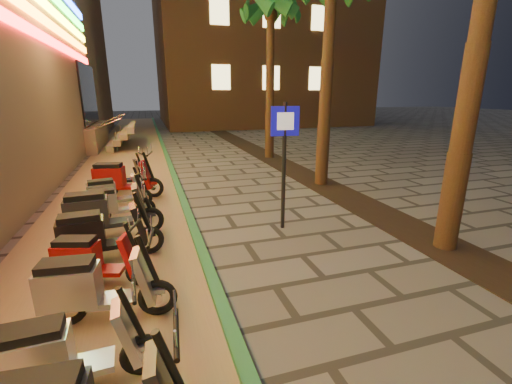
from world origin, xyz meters
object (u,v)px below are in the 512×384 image
object	(u,v)px
scooter_7	(93,260)
scooter_13	(119,175)
pedestrian_sign	(284,149)
scooter_6	(92,287)
scooter_11	(112,193)
scooter_12	(120,179)
scooter_10	(113,203)
scooter_9	(103,213)
scooter_5	(62,354)
scooter_8	(99,234)

from	to	relation	value
scooter_7	scooter_13	world-z (taller)	scooter_13
pedestrian_sign	scooter_6	world-z (taller)	pedestrian_sign
scooter_11	scooter_12	distance (m)	1.10
pedestrian_sign	scooter_6	size ratio (longest dim) A/B	1.62
scooter_13	scooter_10	bearing A→B (deg)	-104.30
scooter_9	scooter_13	distance (m)	3.81
pedestrian_sign	scooter_9	size ratio (longest dim) A/B	1.45
scooter_5	scooter_11	bearing A→B (deg)	87.24
scooter_9	scooter_12	bearing A→B (deg)	83.59
scooter_10	scooter_11	xyz separation A→B (m)	(-0.09, 0.82, 0.02)
scooter_12	scooter_13	world-z (taller)	scooter_12
pedestrian_sign	scooter_7	distance (m)	4.07
scooter_7	scooter_9	size ratio (longest dim) A/B	0.79
scooter_7	scooter_13	size ratio (longest dim) A/B	0.94
scooter_12	scooter_11	bearing A→B (deg)	-84.75
scooter_6	scooter_11	world-z (taller)	scooter_6
scooter_7	scooter_11	xyz separation A→B (m)	(-0.01, 3.67, 0.02)
scooter_5	scooter_8	world-z (taller)	scooter_8
scooter_6	scooter_11	bearing A→B (deg)	97.94
scooter_7	scooter_13	bearing A→B (deg)	106.57
scooter_5	scooter_10	world-z (taller)	scooter_5
scooter_8	scooter_5	bearing A→B (deg)	-95.79
scooter_8	scooter_12	bearing A→B (deg)	82.83
scooter_5	scooter_12	world-z (taller)	scooter_12
scooter_11	pedestrian_sign	bearing A→B (deg)	-42.29
scooter_6	scooter_13	size ratio (longest dim) A/B	1.07
scooter_11	scooter_12	bearing A→B (deg)	73.22
scooter_5	scooter_13	size ratio (longest dim) A/B	0.97
scooter_8	scooter_10	xyz separation A→B (m)	(0.07, 2.03, -0.08)
scooter_5	scooter_9	distance (m)	3.90
scooter_11	scooter_13	bearing A→B (deg)	79.35
pedestrian_sign	scooter_10	xyz separation A→B (m)	(-3.54, 1.50, -1.29)
scooter_9	scooter_13	bearing A→B (deg)	85.84
scooter_6	pedestrian_sign	bearing A→B (deg)	39.46
scooter_7	scooter_10	xyz separation A→B (m)	(0.08, 2.85, -0.00)
scooter_8	scooter_10	world-z (taller)	scooter_8
pedestrian_sign	scooter_10	size ratio (longest dim) A/B	1.83
scooter_6	scooter_9	world-z (taller)	scooter_9
scooter_6	scooter_7	bearing A→B (deg)	103.22
scooter_5	scooter_11	world-z (taller)	scooter_11
pedestrian_sign	scooter_6	xyz separation A→B (m)	(-3.51, -2.29, -1.23)
pedestrian_sign	scooter_11	distance (m)	4.49
scooter_9	scooter_6	bearing A→B (deg)	-90.53
scooter_6	scooter_10	bearing A→B (deg)	96.89
scooter_8	scooter_10	size ratio (longest dim) A/B	1.17
scooter_8	scooter_6	bearing A→B (deg)	-92.05
pedestrian_sign	scooter_13	world-z (taller)	pedestrian_sign
scooter_7	scooter_13	xyz separation A→B (m)	(0.02, 5.67, 0.03)
scooter_6	scooter_12	distance (m)	5.69
pedestrian_sign	scooter_9	bearing A→B (deg)	177.80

